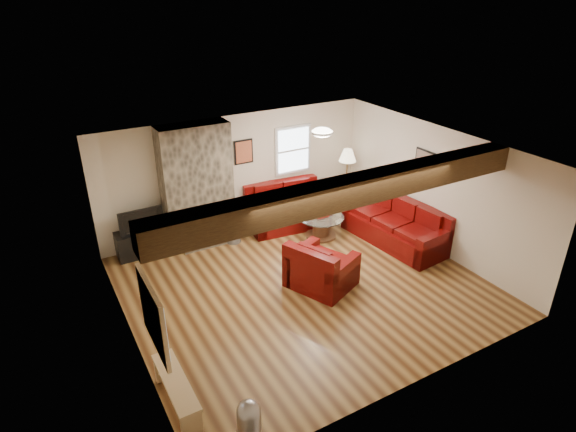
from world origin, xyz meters
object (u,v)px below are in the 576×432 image
armchair_red (322,264)px  coffee_table (321,226)px  floor_lamp (347,159)px  tv_cabinet (144,242)px  sofa_three (395,223)px  television (140,219)px  loveseat (287,206)px

armchair_red → coffee_table: bearing=-56.4°
floor_lamp → tv_cabinet: bearing=175.8°
sofa_three → television: (-4.67, 2.08, 0.33)m
armchair_red → coffee_table: 1.84m
sofa_three → loveseat: loveseat is taller
floor_lamp → television: bearing=175.8°
loveseat → television: bearing=-179.2°
sofa_three → armchair_red: bearing=-80.6°
armchair_red → floor_lamp: bearing=-66.7°
sofa_three → tv_cabinet: size_ratio=2.16×
tv_cabinet → floor_lamp: 4.79m
coffee_table → armchair_red: bearing=-123.0°
tv_cabinet → floor_lamp: size_ratio=0.69×
television → floor_lamp: bearing=-4.2°
loveseat → floor_lamp: bearing=4.7°
coffee_table → television: 3.68m
armchair_red → television: 3.65m
armchair_red → television: bearing=19.3°
tv_cabinet → floor_lamp: (4.66, -0.34, 1.04)m
television → sofa_three: bearing=-24.0°
armchair_red → tv_cabinet: bearing=19.3°
loveseat → coffee_table: loveseat is taller
floor_lamp → coffee_table: bearing=-146.6°
coffee_table → floor_lamp: (1.20, 0.79, 1.07)m
television → floor_lamp: (4.66, -0.34, 0.53)m
sofa_three → floor_lamp: size_ratio=1.48×
floor_lamp → armchair_red: bearing=-133.3°
loveseat → sofa_three: bearing=-42.6°
coffee_table → tv_cabinet: (-3.46, 1.13, 0.02)m
loveseat → coffee_table: (0.36, -0.83, -0.23)m
sofa_three → tv_cabinet: sofa_three is taller
armchair_red → floor_lamp: (2.20, 2.33, 0.87)m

